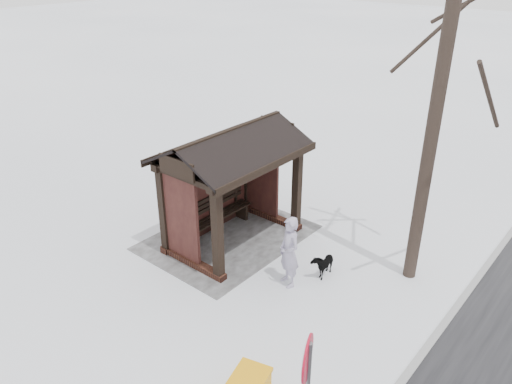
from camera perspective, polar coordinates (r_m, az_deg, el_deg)
ground at (r=13.20m, az=-2.53°, el=-5.50°), size 120.00×120.00×0.00m
kerb at (r=10.96m, az=20.08°, el=-14.88°), size 120.00×0.15×0.06m
trampled_patch at (r=13.31m, az=-3.17°, el=-5.18°), size 4.20×3.20×0.02m
bus_shelter at (r=12.30m, az=-3.27°, el=3.37°), size 3.60×2.40×3.09m
pedestrian at (r=11.16m, az=3.81°, el=-6.88°), size 0.63×0.73×1.70m
dog at (r=11.85m, az=7.67°, el=-8.05°), size 0.76×0.41×0.61m
road_sign at (r=7.01m, az=5.78°, el=-20.81°), size 0.61×0.29×2.55m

